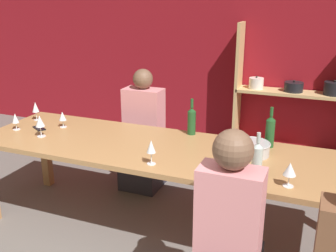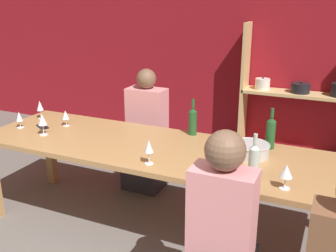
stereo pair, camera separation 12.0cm
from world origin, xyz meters
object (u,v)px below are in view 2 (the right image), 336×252
object	(u,v)px
wine_bottle_green	(254,161)
wine_bottle_amber	(271,132)
wine_glass_white_c	(19,117)
wine_glass_empty_b	(286,172)
person_far_a	(147,144)
wine_bottle_dark	(193,121)
wine_glass_white_a	(40,106)
wine_glass_white_b	(42,120)
wine_glass_empty_c	(149,147)
dining_table	(163,156)
mixing_bowl	(250,149)
wine_glass_empty_a	(65,115)
cell_phone	(43,127)
shelf_unit	(298,113)

from	to	relation	value
wine_bottle_green	wine_bottle_amber	world-z (taller)	wine_bottle_amber
wine_glass_white_c	wine_glass_empty_b	bearing A→B (deg)	-5.60
person_far_a	wine_bottle_amber	bearing A→B (deg)	161.57
wine_bottle_green	wine_glass_white_c	bearing A→B (deg)	175.36
wine_bottle_dark	wine_glass_empty_b	xyz separation A→B (m)	(0.88, -0.71, -0.01)
wine_bottle_green	wine_glass_white_a	distance (m)	2.24
wine_glass_white_a	wine_glass_white_b	world-z (taller)	wine_glass_white_b
wine_bottle_green	wine_glass_empty_c	world-z (taller)	wine_bottle_green
wine_bottle_green	person_far_a	size ratio (longest dim) A/B	0.25
wine_bottle_amber	wine_glass_empty_b	bearing A→B (deg)	-71.80
wine_bottle_dark	dining_table	bearing A→B (deg)	-104.81
wine_glass_white_c	wine_glass_white_b	bearing A→B (deg)	-11.18
dining_table	wine_glass_white_b	size ratio (longest dim) A/B	16.81
mixing_bowl	wine_glass_white_a	xyz separation A→B (m)	(-2.08, 0.09, 0.07)
wine_bottle_dark	wine_glass_white_b	xyz separation A→B (m)	(-1.17, -0.54, 0.01)
wine_glass_white_b	wine_bottle_amber	bearing A→B (deg)	14.82
wine_bottle_green	wine_glass_white_a	world-z (taller)	wine_bottle_green
wine_glass_empty_b	wine_glass_empty_a	bearing A→B (deg)	167.52
wine_glass_empty_c	cell_phone	world-z (taller)	wine_glass_empty_c
wine_glass_empty_b	cell_phone	xyz separation A→B (m)	(-2.21, 0.33, -0.11)
wine_bottle_green	wine_glass_white_c	size ratio (longest dim) A/B	2.07
wine_glass_empty_a	person_far_a	size ratio (longest dim) A/B	0.12
wine_glass_white_c	shelf_unit	bearing A→B (deg)	44.32
dining_table	wine_glass_empty_a	size ratio (longest dim) A/B	21.52
wine_glass_empty_a	wine_bottle_dark	bearing A→B (deg)	12.58
wine_glass_white_a	wine_glass_empty_a	bearing A→B (deg)	-12.56
person_far_a	wine_glass_empty_b	bearing A→B (deg)	144.41
mixing_bowl	wine_glass_empty_c	distance (m)	0.77
dining_table	wine_glass_empty_a	xyz separation A→B (m)	(-1.05, 0.13, 0.18)
wine_glass_empty_b	wine_glass_empty_c	bearing A→B (deg)	-179.50
shelf_unit	wine_glass_white_b	bearing A→B (deg)	-130.26
shelf_unit	wine_glass_empty_a	xyz separation A→B (m)	(-1.85, -1.93, 0.28)
wine_bottle_dark	wine_glass_white_c	bearing A→B (deg)	-162.44
wine_bottle_amber	wine_glass_empty_b	size ratio (longest dim) A/B	2.03
dining_table	cell_phone	distance (m)	1.22
dining_table	wine_glass_white_a	world-z (taller)	wine_glass_white_a
wine_glass_empty_b	wine_glass_white_b	xyz separation A→B (m)	(-2.05, 0.17, 0.02)
wine_bottle_green	wine_glass_empty_b	xyz separation A→B (m)	(0.21, -0.06, -0.01)
mixing_bowl	wine_bottle_dark	world-z (taller)	wine_bottle_dark
mixing_bowl	wine_bottle_green	xyz separation A→B (m)	(0.11, -0.38, 0.08)
wine_bottle_amber	person_far_a	size ratio (longest dim) A/B	0.26
wine_glass_empty_b	wine_glass_white_c	world-z (taller)	wine_glass_empty_b
dining_table	wine_glass_white_a	bearing A→B (deg)	171.40
mixing_bowl	wine_glass_white_a	world-z (taller)	wine_glass_white_a
wine_bottle_dark	wine_glass_empty_b	size ratio (longest dim) A/B	1.97
wine_glass_white_a	wine_glass_empty_a	distance (m)	0.38
mixing_bowl	wine_glass_white_c	xyz separation A→B (m)	(-2.06, -0.21, 0.05)
wine_bottle_amber	wine_bottle_green	bearing A→B (deg)	-89.84
wine_bottle_amber	cell_phone	size ratio (longest dim) A/B	1.98
mixing_bowl	wine_glass_empty_b	xyz separation A→B (m)	(0.32, -0.44, 0.06)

